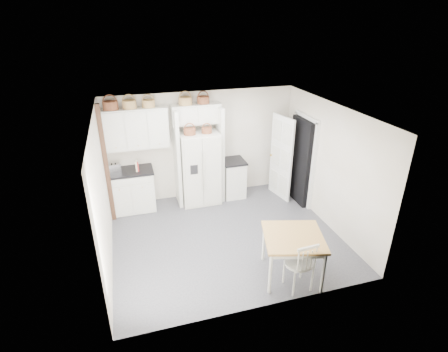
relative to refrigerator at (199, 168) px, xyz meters
name	(u,v)px	position (x,y,z in m)	size (l,w,h in m)	color
floor	(225,236)	(0.15, -1.65, -0.87)	(4.50, 4.50, 0.00)	#36363F
ceiling	(226,113)	(0.15, -1.65, 1.73)	(4.50, 4.50, 0.00)	white
wall_back	(202,145)	(0.15, 0.35, 0.43)	(4.50, 4.50, 0.00)	beige
wall_left	(102,195)	(-2.10, -1.65, 0.43)	(4.00, 4.00, 0.00)	beige
wall_right	(329,166)	(2.40, -1.65, 0.43)	(4.00, 4.00, 0.00)	beige
refrigerator	(199,168)	(0.00, 0.00, 0.00)	(0.90, 0.72, 1.74)	silver
base_cab_left	(131,191)	(-1.61, 0.05, -0.40)	(1.02, 0.65, 0.95)	silver
base_cab_right	(233,179)	(0.85, 0.05, -0.42)	(0.51, 0.62, 0.90)	silver
dining_table	(292,256)	(0.90, -3.10, -0.47)	(0.98, 0.98, 0.81)	#AB7335
windsor_chair	(299,263)	(0.88, -3.40, -0.38)	(0.48, 0.44, 0.99)	silver
counter_left	(129,171)	(-1.61, 0.05, 0.10)	(1.07, 0.69, 0.04)	black
counter_right	(233,161)	(0.85, 0.05, 0.05)	(0.55, 0.66, 0.04)	black
toaster	(114,168)	(-1.92, 0.05, 0.21)	(0.27, 0.15, 0.18)	silver
cookbook_red	(137,166)	(-1.42, -0.03, 0.23)	(0.03, 0.14, 0.21)	#AF2824
cookbook_cream	(137,166)	(-1.43, -0.03, 0.24)	(0.03, 0.16, 0.23)	beige
basket_upper_a	(110,105)	(-1.82, 0.18, 1.57)	(0.31, 0.31, 0.18)	#5E3015
basket_upper_b	(129,104)	(-1.43, 0.18, 1.56)	(0.29, 0.29, 0.17)	#A37649
basket_upper_c	(148,104)	(-1.03, 0.18, 1.56)	(0.27, 0.27, 0.16)	#A37649
basket_bridge_a	(185,101)	(-0.23, 0.18, 1.56)	(0.30, 0.30, 0.17)	#A37649
basket_bridge_b	(203,100)	(0.17, 0.18, 1.56)	(0.28, 0.28, 0.16)	#5E3015
basket_fridge_a	(190,132)	(-0.22, -0.10, 0.94)	(0.27, 0.27, 0.14)	#5E3015
basket_fridge_b	(207,130)	(0.17, -0.10, 0.93)	(0.23, 0.23, 0.12)	#5E3015
upper_cabinet	(136,128)	(-1.35, 0.18, 1.03)	(1.40, 0.34, 0.90)	silver
bridge_cabinet	(196,114)	(0.00, 0.18, 1.25)	(1.12, 0.34, 0.45)	silver
fridge_panel_left	(177,158)	(-0.51, 0.05, 0.28)	(0.08, 0.60, 2.30)	silver
fridge_panel_right	(220,154)	(0.51, 0.05, 0.28)	(0.08, 0.60, 2.30)	silver
trim_post	(106,166)	(-2.05, -0.30, 0.43)	(0.09, 0.09, 2.60)	#341E10
doorway_void	(301,161)	(2.31, -0.65, 0.15)	(0.18, 0.85, 2.05)	black
door_slab	(281,158)	(1.95, -0.32, 0.15)	(0.80, 0.04, 2.05)	white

